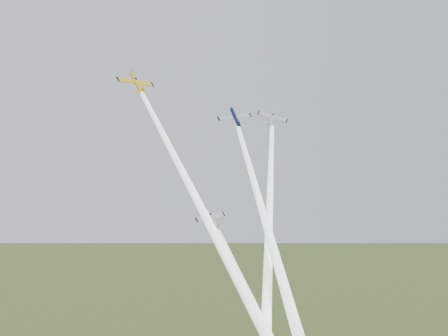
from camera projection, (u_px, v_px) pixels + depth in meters
plane_yellow at (137, 83)px, 119.21m from camera, size 10.61×9.70×7.42m
smoke_trail_yellow at (211, 226)px, 97.37m from camera, size 21.88×46.32×55.16m
plane_navy at (235, 118)px, 119.20m from camera, size 8.27×5.84×7.25m
smoke_trail_navy at (274, 250)px, 95.82m from camera, size 2.57×43.38×48.15m
plane_silver_right at (272, 118)px, 125.91m from camera, size 9.37×7.01×7.64m
smoke_trail_silver_right at (268, 258)px, 99.30m from camera, size 19.74×45.71×53.67m
plane_silver_low at (212, 218)px, 112.40m from camera, size 8.90×7.17×6.82m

